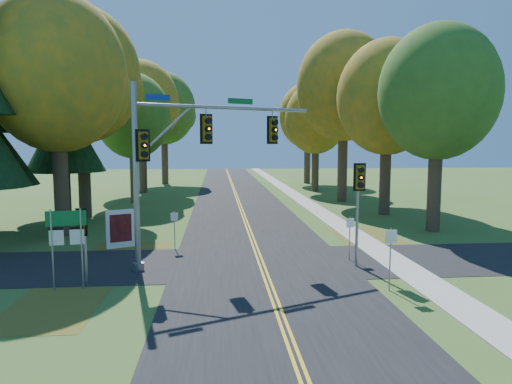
{
  "coord_description": "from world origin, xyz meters",
  "views": [
    {
      "loc": [
        -1.97,
        -18.48,
        5.48
      ],
      "look_at": [
        -0.15,
        2.81,
        3.2
      ],
      "focal_mm": 32.0,
      "sensor_mm": 36.0,
      "label": 1
    }
  ],
  "objects": [
    {
      "name": "ground",
      "position": [
        0.0,
        0.0,
        0.0
      ],
      "size": [
        160.0,
        160.0,
        0.0
      ],
      "primitive_type": "plane",
      "color": "#385B20",
      "rests_on": "ground"
    },
    {
      "name": "road_main",
      "position": [
        0.0,
        0.0,
        0.01
      ],
      "size": [
        8.0,
        160.0,
        0.02
      ],
      "primitive_type": "cube",
      "color": "black",
      "rests_on": "ground"
    },
    {
      "name": "road_cross",
      "position": [
        0.0,
        2.0,
        0.01
      ],
      "size": [
        60.0,
        6.0,
        0.02
      ],
      "primitive_type": "cube",
      "color": "black",
      "rests_on": "ground"
    },
    {
      "name": "centerline_left",
      "position": [
        -0.1,
        0.0,
        0.03
      ],
      "size": [
        0.1,
        160.0,
        0.01
      ],
      "primitive_type": "cube",
      "color": "gold",
      "rests_on": "road_main"
    },
    {
      "name": "centerline_right",
      "position": [
        0.1,
        0.0,
        0.03
      ],
      "size": [
        0.1,
        160.0,
        0.01
      ],
      "primitive_type": "cube",
      "color": "gold",
      "rests_on": "road_main"
    },
    {
      "name": "sidewalk_east",
      "position": [
        6.2,
        0.0,
        0.03
      ],
      "size": [
        1.6,
        160.0,
        0.06
      ],
      "primitive_type": "cube",
      "color": "#9E998E",
      "rests_on": "ground"
    },
    {
      "name": "leaf_patch_w_near",
      "position": [
        -6.5,
        4.0,
        0.01
      ],
      "size": [
        4.0,
        6.0,
        0.0
      ],
      "primitive_type": "cube",
      "color": "brown",
      "rests_on": "ground"
    },
    {
      "name": "leaf_patch_e",
      "position": [
        6.8,
        6.0,
        0.01
      ],
      "size": [
        3.5,
        8.0,
        0.0
      ],
      "primitive_type": "cube",
      "color": "brown",
      "rests_on": "ground"
    },
    {
      "name": "leaf_patch_w_far",
      "position": [
        -7.5,
        -3.0,
        0.01
      ],
      "size": [
        3.0,
        5.0,
        0.0
      ],
      "primitive_type": "cube",
      "color": "brown",
      "rests_on": "ground"
    },
    {
      "name": "tree_w_a",
      "position": [
        -11.13,
        9.38,
        9.49
      ],
      "size": [
        8.0,
        8.0,
        14.15
      ],
      "color": "#38281C",
      "rests_on": "ground"
    },
    {
      "name": "tree_e_a",
      "position": [
        11.57,
        8.77,
        8.53
      ],
      "size": [
        7.2,
        7.2,
        12.73
      ],
      "color": "#38281C",
      "rests_on": "ground"
    },
    {
      "name": "tree_w_b",
      "position": [
        -11.72,
        16.29,
        10.37
      ],
      "size": [
        8.6,
        8.6,
        15.38
      ],
      "color": "#38281C",
      "rests_on": "ground"
    },
    {
      "name": "tree_e_b",
      "position": [
        10.97,
        15.58,
        8.9
      ],
      "size": [
        7.6,
        7.6,
        13.33
      ],
      "color": "#38281C",
      "rests_on": "ground"
    },
    {
      "name": "tree_w_c",
      "position": [
        -9.54,
        24.47,
        7.94
      ],
      "size": [
        6.8,
        6.8,
        11.91
      ],
      "color": "#38281C",
      "rests_on": "ground"
    },
    {
      "name": "tree_e_c",
      "position": [
        9.88,
        23.69,
        10.66
      ],
      "size": [
        8.8,
        8.8,
        15.79
      ],
      "color": "#38281C",
      "rests_on": "ground"
    },
    {
      "name": "tree_w_d",
      "position": [
        -10.13,
        33.18,
        9.78
      ],
      "size": [
        8.2,
        8.2,
        14.56
      ],
      "color": "#38281C",
      "rests_on": "ground"
    },
    {
      "name": "tree_e_d",
      "position": [
        9.26,
        32.87,
        8.24
      ],
      "size": [
        7.0,
        7.0,
        12.32
      ],
      "color": "#38281C",
      "rests_on": "ground"
    },
    {
      "name": "tree_w_e",
      "position": [
        -8.92,
        44.09,
        10.07
      ],
      "size": [
        8.4,
        8.4,
        14.97
      ],
      "color": "#38281C",
      "rests_on": "ground"
    },
    {
      "name": "tree_e_e",
      "position": [
        10.47,
        43.58,
        9.19
      ],
      "size": [
        7.8,
        7.8,
        13.74
      ],
      "color": "#38281C",
      "rests_on": "ground"
    },
    {
      "name": "pine_c",
      "position": [
        -13.0,
        16.0,
        9.69
      ],
      "size": [
        5.6,
        5.6,
        20.56
      ],
      "color": "#38281C",
      "rests_on": "ground"
    },
    {
      "name": "traffic_mast",
      "position": [
        -3.38,
        1.95,
        5.17
      ],
      "size": [
        8.21,
        3.85,
        8.03
      ],
      "rotation": [
        0.0,
        0.0,
        0.4
      ],
      "color": "gray",
      "rests_on": "ground"
    },
    {
      "name": "east_signal_pole",
      "position": [
        4.19,
        0.84,
        3.51
      ],
      "size": [
        0.54,
        0.62,
        4.63
      ],
      "rotation": [
        0.0,
        0.0,
        -0.04
      ],
      "color": "gray",
      "rests_on": "ground"
    },
    {
      "name": "ped_signal_pole",
      "position": [
        -7.2,
        -0.62,
        2.23
      ],
      "size": [
        0.46,
        0.55,
        3.0
      ],
      "rotation": [
        0.0,
        0.0,
        -0.27
      ],
      "color": "#9899A0",
      "rests_on": "ground"
    },
    {
      "name": "route_sign_cluster",
      "position": [
        -7.57,
        -1.27,
        2.17
      ],
      "size": [
        1.43,
        0.27,
        3.08
      ],
      "rotation": [
        0.0,
        0.0,
        0.15
      ],
      "color": "gray",
      "rests_on": "ground"
    },
    {
      "name": "info_kiosk",
      "position": [
        -7.08,
        5.69,
        1.0
      ],
      "size": [
        1.4,
        0.8,
        2.01
      ],
      "rotation": [
        0.0,
        0.0,
        0.44
      ],
      "color": "white",
      "rests_on": "ground"
    },
    {
      "name": "reg_sign_e_north",
      "position": [
        4.2,
        2.09,
        1.42
      ],
      "size": [
        0.38,
        0.15,
        2.07
      ],
      "rotation": [
        0.0,
        0.0,
        0.32
      ],
      "color": "gray",
      "rests_on": "ground"
    },
    {
      "name": "reg_sign_e_south",
      "position": [
        4.42,
        -2.39,
        1.63
      ],
      "size": [
        0.46,
        0.09,
        2.38
      ],
      "rotation": [
        0.0,
        0.0,
        0.11
      ],
      "color": "gray",
      "rests_on": "ground"
    },
    {
      "name": "reg_sign_w",
      "position": [
        -4.2,
        5.03,
        1.36
      ],
      "size": [
        0.37,
        0.11,
        1.98
      ],
      "rotation": [
        0.0,
        0.0,
        0.24
      ],
      "color": "gray",
      "rests_on": "ground"
    }
  ]
}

